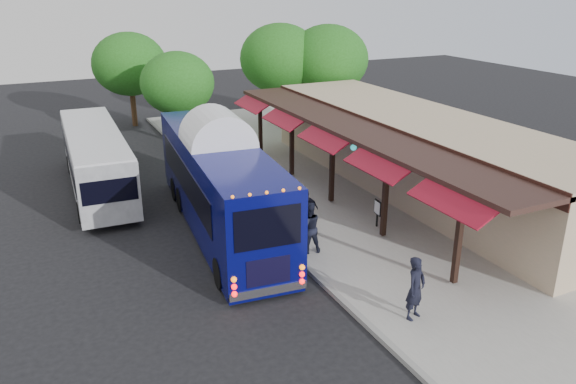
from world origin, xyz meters
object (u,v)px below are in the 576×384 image
ped_b (308,227)px  sign_board (378,209)px  ped_d (233,143)px  coach_bus (220,180)px  ped_a (416,288)px  ped_c (306,210)px  city_bus (96,158)px

ped_b → sign_board: 3.62m
ped_d → sign_board: bearing=126.6°
coach_bus → ped_d: 8.92m
ped_a → ped_c: (-0.07, 6.72, -0.08)m
sign_board → ped_d: bearing=106.1°
ped_b → ped_c: bearing=-104.8°
coach_bus → city_bus: bearing=124.4°
ped_b → sign_board: bearing=-157.4°
city_bus → ped_c: bearing=-51.1°
ped_a → sign_board: ped_a is taller
city_bus → ped_d: city_bus is taller
coach_bus → sign_board: 6.35m
ped_c → city_bus: bearing=-53.4°
ped_c → sign_board: (2.79, -0.80, -0.14)m
ped_b → ped_c: 1.77m
city_bus → ped_a: (6.64, -15.50, -0.49)m
ped_b → sign_board: ped_b is taller
ped_b → ped_d: bearing=-87.7°
city_bus → ped_d: size_ratio=5.64×
ped_b → ped_d: (1.51, 11.75, 0.00)m
ped_c → ped_d: ped_d is taller
ped_b → coach_bus: bearing=-50.9°
city_bus → ped_d: bearing=12.6°
coach_bus → ped_a: coach_bus is taller
coach_bus → sign_board: bearing=-21.6°
ped_d → sign_board: size_ratio=1.74×
ped_d → city_bus: bearing=36.6°
coach_bus → ped_d: (3.56, 8.13, -0.96)m
coach_bus → ped_b: 4.27m
city_bus → sign_board: (9.36, -9.59, -0.70)m
ped_b → ped_d: size_ratio=1.00×
ped_c → ped_a: bearing=90.4°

